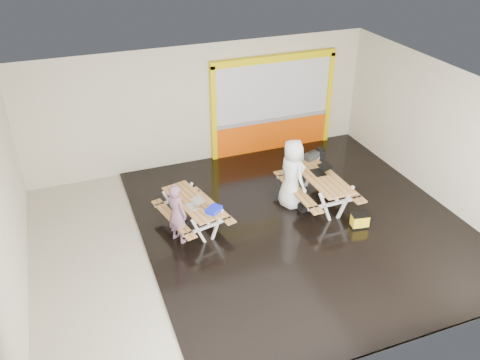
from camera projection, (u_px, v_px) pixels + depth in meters
name	position (u px, v px, depth m)	size (l,w,h in m)	color
room	(255.00, 170.00, 10.86)	(10.02, 8.02, 3.52)	beige
deck	(301.00, 223.00, 12.11)	(7.50, 7.98, 0.05)	black
kiosk	(273.00, 106.00, 14.87)	(3.88, 0.16, 3.00)	#F65406
picnic_table_left	(192.00, 207.00, 11.71)	(1.66, 2.11, 0.75)	tan
picnic_table_right	(319.00, 181.00, 12.57)	(1.54, 2.22, 0.88)	tan
person_left	(177.00, 213.00, 11.11)	(0.53, 0.35, 1.46)	#7E556E
person_right	(292.00, 174.00, 12.38)	(0.91, 0.59, 1.85)	white
laptop_left	(195.00, 204.00, 11.40)	(0.43, 0.40, 0.16)	silver
laptop_right	(321.00, 170.00, 12.53)	(0.46, 0.41, 0.19)	black
blue_pouch	(214.00, 210.00, 11.21)	(0.35, 0.25, 0.10)	#1420E7
toolbox	(312.00, 156.00, 13.14)	(0.44, 0.32, 0.23)	black
backpack	(319.00, 156.00, 13.48)	(0.30, 0.21, 0.48)	black
dark_case	(305.00, 205.00, 12.59)	(0.42, 0.32, 0.16)	black
fluke_bag	(360.00, 221.00, 11.85)	(0.46, 0.34, 0.36)	black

